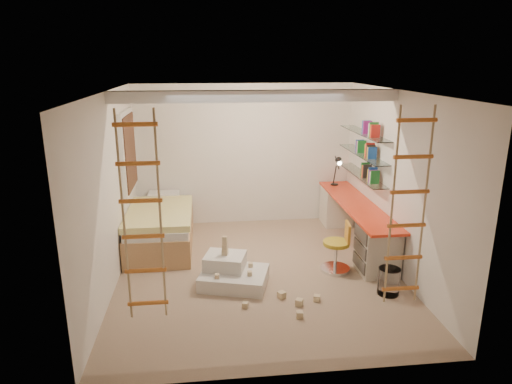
{
  "coord_description": "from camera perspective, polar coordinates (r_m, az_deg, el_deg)",
  "views": [
    {
      "loc": [
        -0.73,
        -6.02,
        3.0
      ],
      "look_at": [
        0.0,
        0.3,
        1.15
      ],
      "focal_mm": 32.0,
      "sensor_mm": 36.0,
      "label": 1
    }
  ],
  "objects": [
    {
      "name": "floor",
      "position": [
        6.76,
        0.3,
        -10.11
      ],
      "size": [
        4.5,
        4.5,
        0.0
      ],
      "primitive_type": "plane",
      "color": "#94775F",
      "rests_on": "ground"
    },
    {
      "name": "ceiling_beam",
      "position": [
        6.38,
        0.0,
        11.9
      ],
      "size": [
        4.0,
        0.18,
        0.16
      ],
      "primitive_type": "cube",
      "color": "white",
      "rests_on": "ceiling"
    },
    {
      "name": "window_frame",
      "position": [
        7.76,
        -15.72,
        4.83
      ],
      "size": [
        0.06,
        1.15,
        1.35
      ],
      "primitive_type": "cube",
      "color": "white",
      "rests_on": "wall_left"
    },
    {
      "name": "window_blind",
      "position": [
        7.75,
        -15.43,
        4.85
      ],
      "size": [
        0.02,
        1.0,
        1.2
      ],
      "primitive_type": "cube",
      "color": "#4C2D1E",
      "rests_on": "window_frame"
    },
    {
      "name": "rope_ladder_left",
      "position": [
        4.56,
        -14.06,
        -3.27
      ],
      "size": [
        0.41,
        0.04,
        2.13
      ],
      "primitive_type": null,
      "color": "orange",
      "rests_on": "ceiling"
    },
    {
      "name": "rope_ladder_right",
      "position": [
        4.97,
        18.48,
        -2.01
      ],
      "size": [
        0.41,
        0.04,
        2.13
      ],
      "primitive_type": null,
      "color": "orange",
      "rests_on": "ceiling"
    },
    {
      "name": "waste_bin",
      "position": [
        6.39,
        16.27,
        -10.66
      ],
      "size": [
        0.29,
        0.29,
        0.36
      ],
      "primitive_type": "cylinder",
      "color": "white",
      "rests_on": "floor"
    },
    {
      "name": "desk",
      "position": [
        7.75,
        12.26,
        -3.74
      ],
      "size": [
        0.56,
        2.8,
        0.75
      ],
      "color": "#F23B1C",
      "rests_on": "floor"
    },
    {
      "name": "shelves",
      "position": [
        7.75,
        13.19,
        4.63
      ],
      "size": [
        0.25,
        1.8,
        0.71
      ],
      "color": "white",
      "rests_on": "wall_right"
    },
    {
      "name": "bed",
      "position": [
        7.76,
        -11.76,
        -4.28
      ],
      "size": [
        1.02,
        2.0,
        0.69
      ],
      "color": "#AD7F51",
      "rests_on": "floor"
    },
    {
      "name": "task_lamp",
      "position": [
        8.41,
        10.19,
        3.15
      ],
      "size": [
        0.14,
        0.36,
        0.57
      ],
      "color": "black",
      "rests_on": "desk"
    },
    {
      "name": "swivel_chair",
      "position": [
        6.84,
        10.13,
        -7.53
      ],
      "size": [
        0.5,
        0.5,
        0.74
      ],
      "color": "gold",
      "rests_on": "floor"
    },
    {
      "name": "play_platform",
      "position": [
        6.42,
        -3.06,
        -10.1
      ],
      "size": [
        1.04,
        0.91,
        0.39
      ],
      "color": "silver",
      "rests_on": "floor"
    },
    {
      "name": "toy_blocks",
      "position": [
        6.14,
        0.01,
        -10.53
      ],
      "size": [
        1.33,
        1.15,
        0.66
      ],
      "color": "#CCB284",
      "rests_on": "floor"
    },
    {
      "name": "books",
      "position": [
        7.74,
        13.22,
        5.21
      ],
      "size": [
        0.14,
        0.64,
        0.92
      ],
      "color": "#1E722D",
      "rests_on": "shelves"
    }
  ]
}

